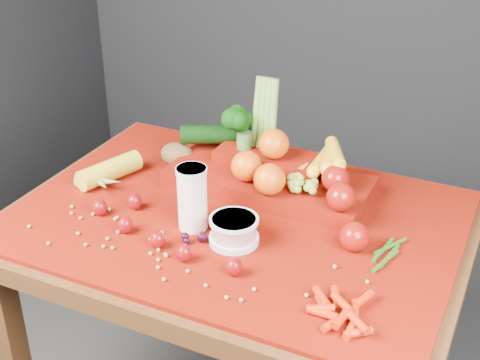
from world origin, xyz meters
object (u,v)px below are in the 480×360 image
at_px(milk_glass, 192,196).
at_px(yogurt_bowl, 234,229).
at_px(produce_mound, 273,169).
at_px(table, 237,252).

xyz_separation_m(milk_glass, yogurt_bowl, (0.11, -0.02, -0.05)).
bearing_deg(produce_mound, milk_glass, -111.82).
relative_size(table, produce_mound, 1.83).
relative_size(milk_glass, produce_mound, 0.26).
xyz_separation_m(table, milk_glass, (-0.07, -0.09, 0.19)).
bearing_deg(table, produce_mound, 79.24).
relative_size(table, yogurt_bowl, 9.59).
bearing_deg(table, milk_glass, -127.40).
distance_m(table, milk_glass, 0.22).
xyz_separation_m(yogurt_bowl, produce_mound, (-0.02, 0.26, 0.03)).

